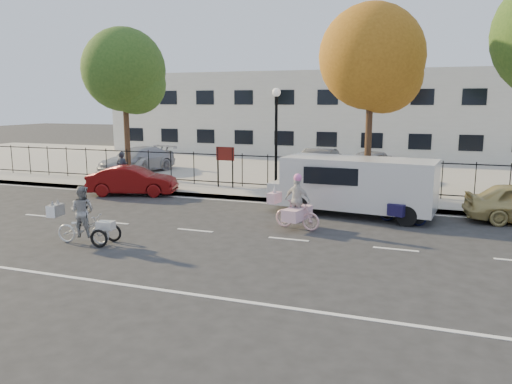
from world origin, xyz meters
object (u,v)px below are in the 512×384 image
at_px(lamppost, 276,121).
at_px(pedestrian, 122,169).
at_px(unicorn_bike, 296,209).
at_px(red_sedan, 133,181).
at_px(white_van, 355,184).
at_px(lot_car_a, 137,160).
at_px(bull_bike, 402,203).
at_px(lot_car_d, 368,165).
at_px(zebra_trike, 83,221).
at_px(lot_car_c, 318,163).
at_px(lot_car_b, 140,159).

height_order(lamppost, pedestrian, lamppost).
relative_size(unicorn_bike, red_sedan, 0.48).
bearing_deg(red_sedan, white_van, -110.62).
height_order(red_sedan, lot_car_a, lot_car_a).
distance_m(bull_bike, pedestrian, 12.59).
height_order(bull_bike, lot_car_d, bull_bike).
distance_m(zebra_trike, unicorn_bike, 6.30).
bearing_deg(lamppost, red_sedan, -157.87).
bearing_deg(white_van, red_sedan, -177.91).
distance_m(unicorn_bike, bull_bike, 3.58).
distance_m(white_van, lot_car_d, 7.23).
bearing_deg(zebra_trike, white_van, -55.81).
height_order(white_van, lot_car_c, white_van).
distance_m(lamppost, pedestrian, 7.33).
xyz_separation_m(white_van, pedestrian, (-10.70, 1.80, -0.17)).
height_order(unicorn_bike, lot_car_a, unicorn_bike).
distance_m(unicorn_bike, white_van, 2.96).
xyz_separation_m(pedestrian, lot_car_b, (-2.09, 4.68, -0.15)).
relative_size(zebra_trike, white_van, 0.33).
bearing_deg(lot_car_b, lot_car_a, -71.81).
distance_m(white_van, red_sedan, 9.51).
height_order(lot_car_a, lot_car_b, lot_car_a).
distance_m(lot_car_a, lot_car_b, 0.70).
xyz_separation_m(red_sedan, lot_car_b, (-3.33, 5.78, 0.17)).
relative_size(lamppost, lot_car_a, 0.93).
relative_size(lot_car_c, lot_car_d, 0.99).
xyz_separation_m(red_sedan, lot_car_a, (-3.08, 5.13, 0.21)).
height_order(zebra_trike, lot_car_a, zebra_trike).
relative_size(lot_car_a, lot_car_b, 1.02).
relative_size(zebra_trike, pedestrian, 1.23).
distance_m(zebra_trike, bull_bike, 9.88).
distance_m(red_sedan, lot_car_b, 6.67).
height_order(white_van, lot_car_b, white_van).
bearing_deg(red_sedan, bull_bike, -113.49).
bearing_deg(lot_car_a, zebra_trike, -48.25).
relative_size(pedestrian, lot_car_a, 0.34).
height_order(white_van, red_sedan, white_van).
bearing_deg(bull_bike, white_van, 87.35).
xyz_separation_m(zebra_trike, unicorn_bike, (5.21, 3.54, 0.02)).
bearing_deg(lot_car_c, pedestrian, -139.66).
height_order(pedestrian, lot_car_d, pedestrian).
xyz_separation_m(bull_bike, lot_car_a, (-14.18, 6.51, 0.14)).
relative_size(unicorn_bike, lot_car_d, 0.42).
bearing_deg(unicorn_bike, pedestrian, 77.09).
xyz_separation_m(zebra_trike, red_sedan, (-2.84, 6.80, -0.02)).
bearing_deg(lot_car_c, lot_car_a, -166.18).
bearing_deg(white_van, lamppost, 148.13).
bearing_deg(lot_car_a, lot_car_c, 25.45).
relative_size(white_van, lot_car_a, 1.25).
distance_m(unicorn_bike, lot_car_b, 14.53).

